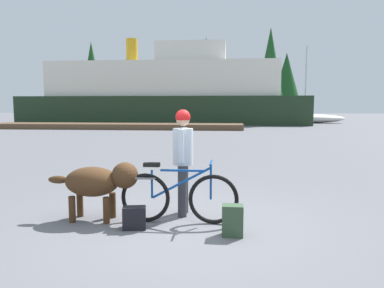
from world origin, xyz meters
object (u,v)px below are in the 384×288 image
at_px(backpack, 233,220).
at_px(ferry_boat, 166,94).
at_px(handbag_pannier, 134,218).
at_px(sailboat_moored, 304,118).
at_px(dog, 99,182).
at_px(person_cyclist, 183,152).
at_px(bicycle, 178,197).

height_order(backpack, ferry_boat, ferry_boat).
xyz_separation_m(backpack, handbag_pannier, (-1.38, 0.13, -0.05)).
bearing_deg(backpack, handbag_pannier, 174.41).
bearing_deg(sailboat_moored, dog, -106.34).
bearing_deg(ferry_boat, backpack, -78.71).
xyz_separation_m(person_cyclist, handbag_pannier, (-0.60, -0.76, -0.84)).
bearing_deg(handbag_pannier, person_cyclist, 51.74).
distance_m(bicycle, backpack, 0.94).
bearing_deg(bicycle, handbag_pannier, -149.98).
distance_m(bicycle, handbag_pannier, 0.71).
height_order(person_cyclist, handbag_pannier, person_cyclist).
xyz_separation_m(person_cyclist, dog, (-1.23, -0.41, -0.41)).
xyz_separation_m(dog, sailboat_moored, (9.56, 32.60, -0.11)).
height_order(dog, sailboat_moored, sailboat_moored).
xyz_separation_m(backpack, ferry_boat, (-6.16, 30.85, 2.62)).
height_order(backpack, handbag_pannier, backpack).
distance_m(backpack, handbag_pannier, 1.39).
height_order(bicycle, handbag_pannier, bicycle).
relative_size(dog, sailboat_moored, 0.18).
height_order(person_cyclist, sailboat_moored, sailboat_moored).
bearing_deg(bicycle, sailboat_moored, 75.64).
bearing_deg(sailboat_moored, backpack, -102.86).
relative_size(person_cyclist, sailboat_moored, 0.21).
relative_size(ferry_boat, sailboat_moored, 3.39).
xyz_separation_m(bicycle, person_cyclist, (0.02, 0.43, 0.61)).
distance_m(person_cyclist, backpack, 1.43).
bearing_deg(ferry_boat, dog, -82.22).
xyz_separation_m(bicycle, sailboat_moored, (8.35, 32.62, 0.09)).
xyz_separation_m(backpack, sailboat_moored, (7.55, 33.09, 0.28)).
relative_size(bicycle, backpack, 4.17).
bearing_deg(ferry_boat, handbag_pannier, -81.16).
xyz_separation_m(person_cyclist, backpack, (0.78, -0.90, -0.79)).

